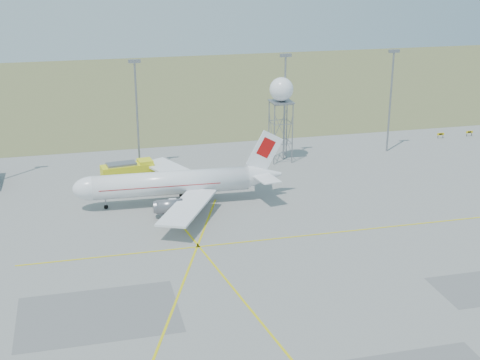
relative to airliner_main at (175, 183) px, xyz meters
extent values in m
cube|color=olive|center=(6.21, 92.92, -3.51)|extent=(400.00, 120.00, 0.03)
cylinder|color=gray|center=(-3.79, 18.92, 6.47)|extent=(0.36, 0.36, 20.00)
cube|color=gray|center=(-3.79, 18.92, 16.67)|extent=(2.20, 0.50, 0.60)
cylinder|color=gray|center=(24.21, 18.92, 6.47)|extent=(0.36, 0.36, 20.00)
cube|color=gray|center=(24.21, 18.92, 16.67)|extent=(2.20, 0.50, 0.60)
cylinder|color=gray|center=(46.21, 18.92, 6.47)|extent=(0.36, 0.36, 20.00)
cube|color=gray|center=(46.21, 18.92, 16.67)|extent=(2.20, 0.50, 0.60)
cylinder|color=black|center=(61.21, 24.92, -3.13)|extent=(0.10, 0.10, 0.80)
cylinder|color=black|center=(62.41, 24.92, -3.13)|extent=(0.10, 0.10, 0.80)
cube|color=yellow|center=(61.81, 24.92, -2.58)|extent=(1.60, 0.15, 0.50)
cube|color=black|center=(61.81, 24.84, -2.58)|extent=(0.80, 0.03, 0.30)
cylinder|color=black|center=(68.21, 24.92, -3.13)|extent=(0.10, 0.10, 0.80)
cylinder|color=black|center=(69.41, 24.92, -3.13)|extent=(0.10, 0.10, 0.80)
cube|color=yellow|center=(68.81, 24.92, -2.58)|extent=(1.60, 0.15, 0.50)
cube|color=black|center=(68.81, 24.84, -2.58)|extent=(0.80, 0.03, 0.30)
cylinder|color=white|center=(-0.58, 0.02, 0.10)|extent=(24.93, 4.81, 3.82)
ellipsoid|color=white|center=(-12.97, 0.52, 0.10)|extent=(6.25, 4.06, 3.82)
cube|color=black|center=(-14.11, 0.57, 0.67)|extent=(1.53, 2.15, 0.93)
cone|color=white|center=(14.67, -0.59, 0.39)|extent=(5.87, 4.04, 3.82)
cube|color=white|center=(14.67, -0.59, 4.39)|extent=(6.12, 0.53, 7.18)
cube|color=#B00C0B|center=(14.86, -0.60, 5.06)|extent=(3.30, 0.46, 3.68)
cube|color=white|center=(14.31, 2.48, 0.86)|extent=(3.26, 5.36, 0.17)
cube|color=white|center=(14.07, -3.62, 0.86)|extent=(3.26, 5.36, 0.17)
cube|color=white|center=(1.19, 8.54, -0.85)|extent=(10.33, 15.81, 0.34)
cube|color=white|center=(0.51, -8.61, -0.85)|extent=(11.27, 15.61, 0.34)
cylinder|color=slate|center=(-1.31, 5.59, -1.71)|extent=(4.09, 2.35, 2.19)
cylinder|color=slate|center=(-1.75, -5.47, -1.71)|extent=(4.09, 2.35, 2.19)
cube|color=#B00C0B|center=(-2.49, 0.10, 0.19)|extent=(19.22, 4.62, 0.11)
cylinder|color=black|center=(-11.06, 0.44, -3.10)|extent=(0.69, 0.69, 0.86)
cube|color=black|center=(1.33, -0.05, -3.10)|extent=(1.18, 5.76, 0.86)
cylinder|color=gray|center=(1.33, -0.05, -2.67)|extent=(0.24, 0.24, 1.72)
cylinder|color=gray|center=(21.37, 16.02, 2.33)|extent=(0.22, 0.22, 11.71)
cylinder|color=gray|center=(24.97, 16.02, 2.33)|extent=(0.22, 0.22, 11.71)
cylinder|color=gray|center=(24.97, 19.62, 2.33)|extent=(0.22, 0.22, 11.71)
cylinder|color=gray|center=(21.37, 19.62, 2.33)|extent=(0.22, 0.22, 11.71)
cube|color=gray|center=(23.17, 17.82, 8.19)|extent=(4.20, 4.20, 0.23)
sphere|color=white|center=(23.17, 17.82, 10.53)|extent=(4.51, 4.51, 4.51)
cube|color=yellow|center=(-6.52, 12.92, -1.50)|extent=(9.44, 4.27, 2.23)
cube|color=yellow|center=(-3.31, 13.37, -0.59)|extent=(2.80, 3.14, 1.42)
cube|color=black|center=(-2.61, 13.46, -0.49)|extent=(0.46, 2.62, 1.01)
cube|color=gray|center=(-7.52, 12.78, -0.19)|extent=(5.35, 3.11, 0.40)
camera|label=1|loc=(-14.35, -100.13, 35.65)|focal=50.00mm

